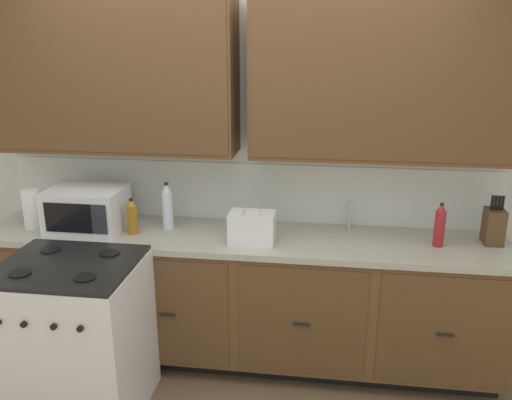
{
  "coord_description": "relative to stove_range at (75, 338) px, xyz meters",
  "views": [
    {
      "loc": [
        0.54,
        -2.86,
        2.17
      ],
      "look_at": [
        0.1,
        0.27,
        1.16
      ],
      "focal_mm": 37.55,
      "sensor_mm": 36.0,
      "label": 1
    }
  ],
  "objects": [
    {
      "name": "bottle_amber",
      "position": [
        0.17,
        0.57,
        0.56
      ],
      "size": [
        0.07,
        0.07,
        0.24
      ],
      "color": "#9E6619",
      "rests_on": "counter_run"
    },
    {
      "name": "paper_towel_roll",
      "position": [
        -0.52,
        0.58,
        0.57
      ],
      "size": [
        0.12,
        0.12,
        0.26
      ],
      "primitive_type": "cylinder",
      "color": "white",
      "rests_on": "counter_run"
    },
    {
      "name": "knife_block",
      "position": [
        2.42,
        0.71,
        0.56
      ],
      "size": [
        0.11,
        0.14,
        0.31
      ],
      "color": "#52361E",
      "rests_on": "counter_run"
    },
    {
      "name": "sink_faucet",
      "position": [
        1.56,
        0.84,
        0.54
      ],
      "size": [
        0.02,
        0.02,
        0.2
      ],
      "primitive_type": "cylinder",
      "color": "#B2B5BA",
      "rests_on": "counter_run"
    },
    {
      "name": "bottle_red",
      "position": [
        2.09,
        0.62,
        0.58
      ],
      "size": [
        0.06,
        0.06,
        0.28
      ],
      "color": "maroon",
      "rests_on": "counter_run"
    },
    {
      "name": "counter_run",
      "position": [
        0.87,
        0.63,
        -0.0
      ],
      "size": [
        3.37,
        0.64,
        0.91
      ],
      "color": "black",
      "rests_on": "ground_plane"
    },
    {
      "name": "bottle_clear",
      "position": [
        0.37,
        0.69,
        0.59
      ],
      "size": [
        0.07,
        0.07,
        0.31
      ],
      "color": "silver",
      "rests_on": "counter_run"
    },
    {
      "name": "stove_range",
      "position": [
        0.0,
        0.0,
        0.0
      ],
      "size": [
        0.76,
        0.68,
        0.95
      ],
      "color": "white",
      "rests_on": "ground_plane"
    },
    {
      "name": "microwave",
      "position": [
        -0.15,
        0.6,
        0.58
      ],
      "size": [
        0.48,
        0.37,
        0.28
      ],
      "color": "white",
      "rests_on": "counter_run"
    },
    {
      "name": "toaster",
      "position": [
        0.96,
        0.53,
        0.54
      ],
      "size": [
        0.28,
        0.18,
        0.19
      ],
      "color": "white",
      "rests_on": "counter_run"
    },
    {
      "name": "ground_plane",
      "position": [
        0.87,
        0.33,
        -0.47
      ],
      "size": [
        8.34,
        8.34,
        0.0
      ],
      "primitive_type": "plane",
      "color": "brown"
    },
    {
      "name": "wall_unit",
      "position": [
        0.87,
        0.83,
        1.2
      ],
      "size": [
        4.54,
        0.4,
        2.57
      ],
      "color": "silver",
      "rests_on": "ground_plane"
    }
  ]
}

